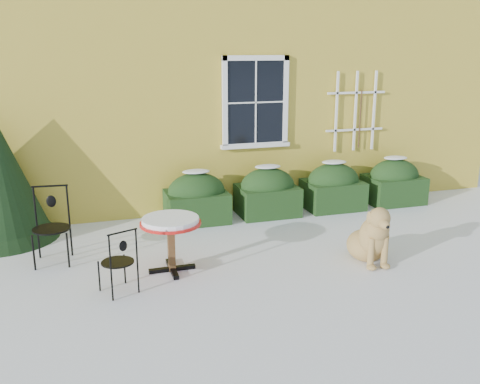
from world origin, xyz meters
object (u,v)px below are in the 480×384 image
object	(u,v)px
patio_chair_near	(119,261)
patio_chair_far	(52,225)
dog	(371,239)
bistro_table	(171,227)

from	to	relation	value
patio_chair_near	patio_chair_far	size ratio (longest dim) A/B	0.79
patio_chair_far	patio_chair_near	bearing A→B (deg)	-52.83
patio_chair_far	dog	bearing A→B (deg)	-12.18
dog	patio_chair_near	bearing A→B (deg)	-176.46
patio_chair_near	dog	xyz separation A→B (m)	(3.44, -0.06, -0.07)
patio_chair_near	patio_chair_far	xyz separation A→B (m)	(-0.80, 1.30, 0.11)
bistro_table	patio_chair_near	size ratio (longest dim) A/B	0.97
patio_chair_near	patio_chair_far	distance (m)	1.53
dog	patio_chair_far	bearing A→B (deg)	166.78
bistro_table	patio_chair_far	bearing A→B (deg)	151.55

